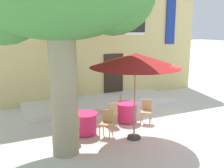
# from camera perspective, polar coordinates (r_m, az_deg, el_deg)

# --- Properties ---
(ground_plane) EXTENTS (120.00, 120.00, 0.00)m
(ground_plane) POSITION_cam_1_polar(r_m,az_deg,el_deg) (9.91, 10.94, -9.53)
(ground_plane) COLOR silver
(building_facade) EXTENTS (13.00, 5.09, 7.50)m
(building_facade) POSITION_cam_1_polar(r_m,az_deg,el_deg) (15.09, -7.64, 12.46)
(building_facade) COLOR #DBC67F
(building_facade) RESTS_ON ground
(entrance_step_platform) EXTENTS (7.02, 2.48, 0.25)m
(entrance_step_platform) POSITION_cam_1_polar(r_m,az_deg,el_deg) (12.55, -2.62, -4.08)
(entrance_step_platform) COLOR silver
(entrance_step_platform) RESTS_ON ground
(cafe_table_near_tree) EXTENTS (0.86, 0.86, 0.76)m
(cafe_table_near_tree) POSITION_cam_1_polar(r_m,az_deg,el_deg) (9.17, -5.73, -8.52)
(cafe_table_near_tree) COLOR #E52D66
(cafe_table_near_tree) RESTS_ON ground
(cafe_chair_near_tree_0) EXTENTS (0.42, 0.42, 0.91)m
(cafe_chair_near_tree_0) POSITION_cam_1_polar(r_m,az_deg,el_deg) (9.79, -7.42, -6.37)
(cafe_chair_near_tree_0) COLOR tan
(cafe_chair_near_tree_0) RESTS_ON ground
(cafe_chair_near_tree_1) EXTENTS (0.55, 0.55, 0.91)m
(cafe_chair_near_tree_1) POSITION_cam_1_polar(r_m,az_deg,el_deg) (8.54, -8.54, -9.19)
(cafe_chair_near_tree_1) COLOR tan
(cafe_chair_near_tree_1) RESTS_ON ground
(cafe_chair_near_tree_2) EXTENTS (0.57, 0.57, 0.91)m
(cafe_chair_near_tree_2) POSITION_cam_1_polar(r_m,az_deg,el_deg) (8.92, -1.11, -8.12)
(cafe_chair_near_tree_2) COLOR tan
(cafe_chair_near_tree_2) RESTS_ON ground
(cafe_table_middle) EXTENTS (0.86, 0.86, 0.76)m
(cafe_table_middle) POSITION_cam_1_polar(r_m,az_deg,el_deg) (10.32, 3.28, -6.13)
(cafe_table_middle) COLOR #E52D66
(cafe_table_middle) RESTS_ON ground
(cafe_chair_middle_0) EXTENTS (0.56, 0.56, 0.91)m
(cafe_chair_middle_0) POSITION_cam_1_polar(r_m,az_deg,el_deg) (10.22, 7.51, -5.59)
(cafe_chair_middle_0) COLOR tan
(cafe_chair_middle_0) RESTS_ON ground
(cafe_chair_middle_1) EXTENTS (0.52, 0.52, 0.91)m
(cafe_chair_middle_1) POSITION_cam_1_polar(r_m,az_deg,el_deg) (10.98, 2.40, -4.25)
(cafe_chair_middle_1) COLOR tan
(cafe_chair_middle_1) RESTS_ON ground
(cafe_chair_middle_2) EXTENTS (0.43, 0.43, 0.91)m
(cafe_chair_middle_2) POSITION_cam_1_polar(r_m,az_deg,el_deg) (9.83, -0.12, -6.19)
(cafe_chair_middle_2) COLOR tan
(cafe_chair_middle_2) RESTS_ON ground
(cafe_umbrella) EXTENTS (2.90, 2.90, 2.85)m
(cafe_umbrella) POSITION_cam_1_polar(r_m,az_deg,el_deg) (8.27, 5.09, 5.10)
(cafe_umbrella) COLOR #997A56
(cafe_umbrella) RESTS_ON ground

